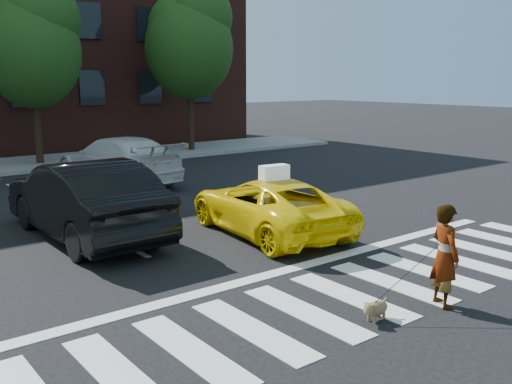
% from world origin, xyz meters
% --- Properties ---
extents(ground, '(120.00, 120.00, 0.00)m').
position_xyz_m(ground, '(0.00, 0.00, 0.00)').
color(ground, black).
rests_on(ground, ground).
extents(crosswalk, '(13.00, 2.40, 0.01)m').
position_xyz_m(crosswalk, '(0.00, 0.00, 0.01)').
color(crosswalk, silver).
rests_on(crosswalk, ground).
extents(stop_line, '(12.00, 0.30, 0.01)m').
position_xyz_m(stop_line, '(0.00, 1.60, 0.01)').
color(stop_line, silver).
rests_on(stop_line, ground).
extents(sidewalk_far, '(30.00, 4.00, 0.15)m').
position_xyz_m(sidewalk_far, '(0.00, 17.50, 0.07)').
color(sidewalk_far, slate).
rests_on(sidewalk_far, ground).
extents(tree_mid, '(3.69, 3.69, 7.10)m').
position_xyz_m(tree_mid, '(0.53, 17.00, 4.85)').
color(tree_mid, black).
rests_on(tree_mid, ground).
extents(tree_right, '(4.00, 4.00, 7.70)m').
position_xyz_m(tree_right, '(7.53, 17.00, 5.26)').
color(tree_right, black).
rests_on(tree_right, ground).
extents(taxi, '(2.57, 4.71, 1.25)m').
position_xyz_m(taxi, '(1.40, 3.82, 0.63)').
color(taxi, yellow).
rests_on(taxi, ground).
extents(black_sedan, '(1.87, 5.22, 1.71)m').
position_xyz_m(black_sedan, '(-2.00, 5.98, 0.86)').
color(black_sedan, black).
rests_on(black_sedan, ground).
extents(white_suv, '(2.71, 5.55, 1.55)m').
position_xyz_m(white_suv, '(1.40, 11.71, 0.78)').
color(white_suv, silver).
rests_on(white_suv, ground).
extents(woman, '(0.57, 0.68, 1.60)m').
position_xyz_m(woman, '(0.84, -1.10, 0.80)').
color(woman, '#999999').
rests_on(woman, ground).
extents(dog, '(0.56, 0.26, 0.32)m').
position_xyz_m(dog, '(-0.42, -0.84, 0.19)').
color(dog, '#826042').
rests_on(dog, ground).
extents(taxi_sign, '(0.68, 0.35, 0.32)m').
position_xyz_m(taxi_sign, '(1.40, 3.62, 1.41)').
color(taxi_sign, white).
rests_on(taxi_sign, taxi).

